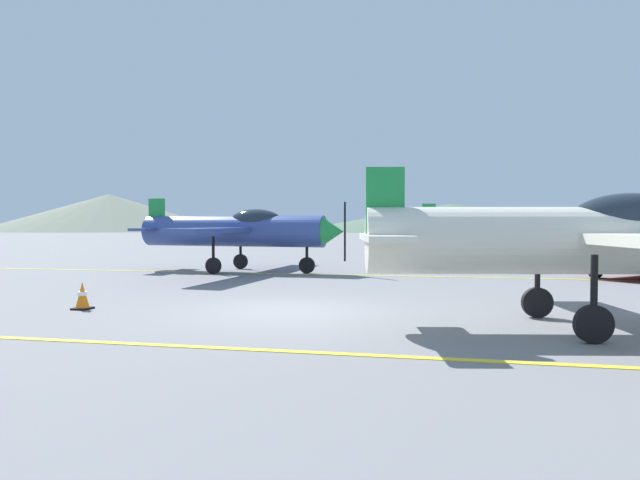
{
  "coord_description": "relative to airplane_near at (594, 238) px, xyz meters",
  "views": [
    {
      "loc": [
        3.08,
        -11.37,
        1.87
      ],
      "look_at": [
        -1.36,
        10.0,
        1.2
      ],
      "focal_mm": 31.41,
      "sensor_mm": 36.0,
      "label": 1
    }
  ],
  "objects": [
    {
      "name": "ground_plane",
      "position": [
        -5.78,
        0.84,
        -1.6
      ],
      "size": [
        400.0,
        400.0,
        0.0
      ],
      "primitive_type": "plane",
      "color": "slate"
    },
    {
      "name": "apron_line_far",
      "position": [
        -5.78,
        9.18,
        -1.6
      ],
      "size": [
        80.0,
        0.16,
        0.01
      ],
      "primitive_type": "cube",
      "color": "yellow",
      "rests_on": "ground_plane"
    },
    {
      "name": "hill_centerleft",
      "position": [
        1.31,
        128.11,
        1.67
      ],
      "size": [
        77.23,
        77.23,
        6.54
      ],
      "primitive_type": "cone",
      "color": "#4C6651",
      "rests_on": "ground_plane"
    },
    {
      "name": "apron_line_near",
      "position": [
        -5.78,
        -2.75,
        -1.6
      ],
      "size": [
        80.0,
        0.16,
        0.01
      ],
      "primitive_type": "cube",
      "color": "yellow",
      "rests_on": "ground_plane"
    },
    {
      "name": "airplane_far",
      "position": [
        0.53,
        18.89,
        0.0
      ],
      "size": [
        8.3,
        9.51,
        2.84
      ],
      "color": "silver",
      "rests_on": "ground_plane"
    },
    {
      "name": "traffic_cone_front",
      "position": [
        -10.17,
        0.19,
        -1.31
      ],
      "size": [
        0.36,
        0.36,
        0.59
      ],
      "color": "black",
      "rests_on": "ground_plane"
    },
    {
      "name": "hill_left",
      "position": [
        -80.02,
        111.33,
        2.8
      ],
      "size": [
        57.02,
        57.02,
        8.8
      ],
      "primitive_type": "cone",
      "color": "slate",
      "rests_on": "ground_plane"
    },
    {
      "name": "airplane_mid",
      "position": [
        -10.05,
        9.8,
        0.0
      ],
      "size": [
        8.27,
        9.51,
        2.84
      ],
      "color": "#33478C",
      "rests_on": "ground_plane"
    },
    {
      "name": "airplane_near",
      "position": [
        0.0,
        0.0,
        0.0
      ],
      "size": [
        8.31,
        9.5,
        2.84
      ],
      "color": "silver",
      "rests_on": "ground_plane"
    }
  ]
}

